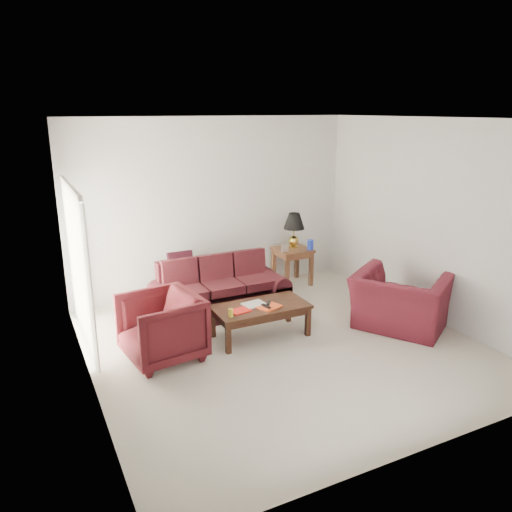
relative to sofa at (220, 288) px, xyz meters
The scene contains 19 objects.
floor 1.50m from the sofa, 75.82° to the right, with size 5.00×5.00×0.00m, color beige.
blinds 2.17m from the sofa, behind, with size 0.10×2.00×2.16m, color silver.
sofa is the anchor object (origin of this frame).
throw_pillow 0.85m from the sofa, 119.80° to the left, with size 0.40×0.12×0.40m, color black.
end_table 1.89m from the sofa, 23.38° to the left, with size 0.61×0.61×0.67m, color #522E1C, non-canonical shape.
table_lamp 2.04m from the sofa, 24.41° to the left, with size 0.38×0.38×0.64m, color gold, non-canonical shape.
clock 1.66m from the sofa, 22.84° to the left, with size 0.13×0.05×0.13m, color silver.
blue_canister 2.08m from the sofa, 15.51° to the left, with size 0.11×0.11×0.18m, color #1B35B4.
picture_frame 1.88m from the sofa, 30.98° to the left, with size 0.14×0.02×0.17m, color silver.
floor_lamp 2.14m from the sofa, 157.61° to the left, with size 0.25×0.25×1.52m, color white, non-canonical shape.
armchair_left 1.60m from the sofa, 140.18° to the right, with size 0.92×0.95×0.86m, color #3D0E12.
armchair_right 2.71m from the sofa, 37.14° to the right, with size 1.28×1.12×0.83m, color #48101A.
coffee_table 1.04m from the sofa, 78.67° to the right, with size 1.34×0.67×0.47m, color black, non-canonical shape.
magazine_red 1.08m from the sofa, 97.62° to the right, with size 0.26×0.20×0.02m, color red.
magazine_white 0.94m from the sofa, 82.24° to the right, with size 0.31×0.23×0.02m, color silver.
magazine_orange 1.15m from the sofa, 75.89° to the right, with size 0.31×0.23×0.02m, color #CA4117.
remote_a 1.14m from the sofa, 78.60° to the right, with size 0.05×0.16×0.02m, color black.
remote_b 1.07m from the sofa, 72.97° to the right, with size 0.05×0.16×0.02m, color black.
yellow_glass 1.23m from the sofa, 105.61° to the right, with size 0.06×0.06×0.11m, color gold.
Camera 1 is at (-3.07, -5.40, 3.11)m, focal length 35.00 mm.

